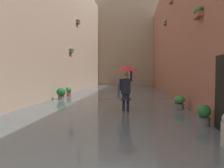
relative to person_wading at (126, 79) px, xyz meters
The scene contains 10 objects.
ground_plane 7.54m from the person_wading, 82.56° to the right, with size 72.50×72.50×0.00m, color gray.
flood_water 7.53m from the person_wading, 82.56° to the right, with size 8.20×35.00×0.11m, color #515B60.
building_facade_left 8.75m from the person_wading, 116.40° to the right, with size 2.04×33.00×9.10m.
building_facade_right 9.97m from the person_wading, 52.85° to the right, with size 2.04×33.00×10.62m.
building_facade_far 23.16m from the person_wading, 87.59° to the right, with size 11.00×1.80×11.54m, color gray.
person_wading is the anchor object (origin of this frame).
potted_plant_mid_right 7.42m from the person_wading, 55.00° to the right, with size 0.39×0.39×0.77m.
potted_plant_near_left 2.62m from the person_wading, 164.28° to the right, with size 0.47×0.47×0.72m.
potted_plant_far_left 3.68m from the person_wading, 133.63° to the left, with size 0.40×0.40×0.75m.
potted_plant_near_right 5.84m from the person_wading, 44.35° to the right, with size 0.56×0.56×0.81m.
Camera 1 is at (-1.31, 2.61, 1.71)m, focal length 37.51 mm.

